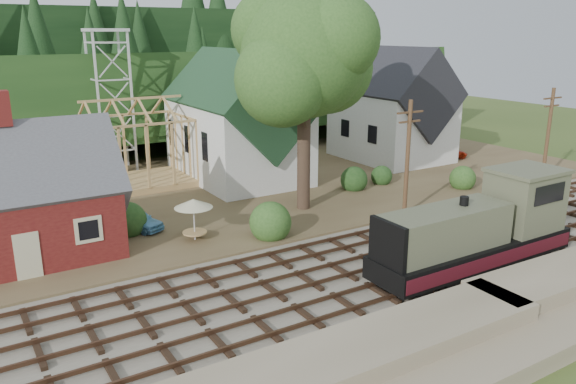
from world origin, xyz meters
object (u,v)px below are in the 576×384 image
locomotive (481,230)px  patio_set (193,205)px  car_red (447,153)px  car_blue (138,220)px

locomotive → patio_set: locomotive is taller
car_red → car_blue: bearing=118.3°
car_blue → patio_set: (2.29, -3.53, 1.53)m
car_blue → patio_set: patio_set is taller
locomotive → patio_set: 16.05m
car_blue → locomotive: bearing=-72.6°
locomotive → patio_set: bearing=135.7°
locomotive → car_blue: size_ratio=3.46×
locomotive → car_blue: (-13.77, 14.75, -1.25)m
car_blue → car_red: car_blue is taller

